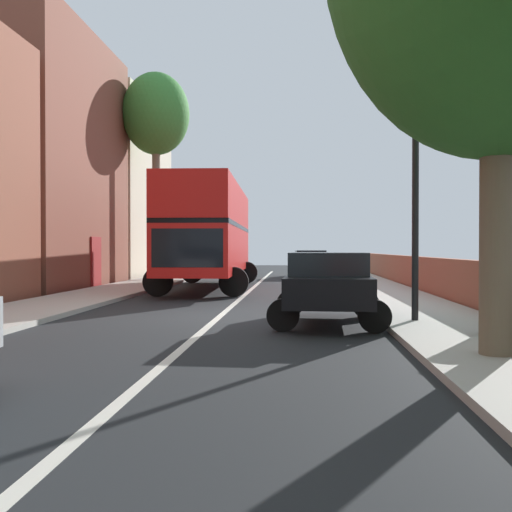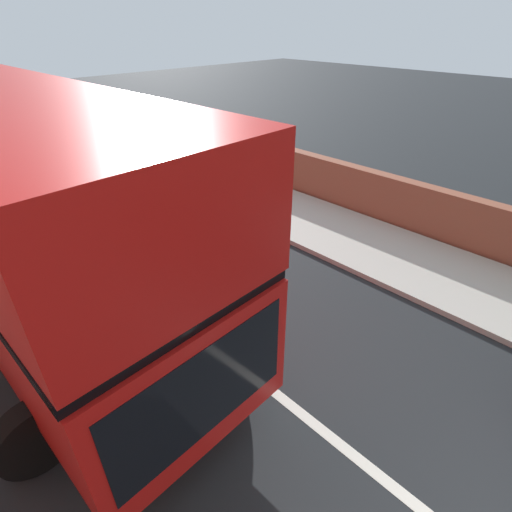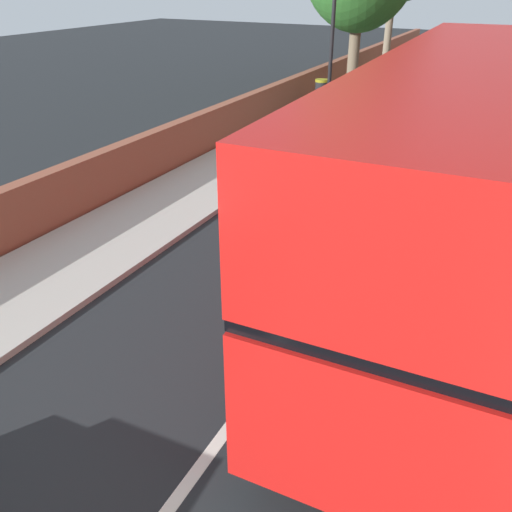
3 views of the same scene
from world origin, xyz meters
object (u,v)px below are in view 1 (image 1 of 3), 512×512
(litter_bin_right, at_px, (496,301))
(lamppost_right, at_px, (416,144))
(parked_car_black_right_2, at_px, (328,283))
(parked_car_grey_right_1, at_px, (310,262))
(double_decker_bus, at_px, (209,230))
(street_tree_left_0, at_px, (156,116))

(litter_bin_right, bearing_deg, lamppost_right, 117.52)
(parked_car_black_right_2, distance_m, litter_bin_right, 3.47)
(parked_car_grey_right_1, bearing_deg, parked_car_black_right_2, -90.01)
(parked_car_grey_right_1, relative_size, lamppost_right, 0.67)
(parked_car_grey_right_1, distance_m, parked_car_black_right_2, 20.11)
(litter_bin_right, bearing_deg, parked_car_grey_right_1, 97.20)
(double_decker_bus, bearing_deg, parked_car_grey_right_1, 66.38)
(double_decker_bus, bearing_deg, parked_car_black_right_2, -68.20)
(parked_car_grey_right_1, distance_m, street_tree_left_0, 11.50)
(double_decker_bus, bearing_deg, street_tree_left_0, 124.94)
(lamppost_right, bearing_deg, litter_bin_right, -62.48)
(parked_car_grey_right_1, height_order, street_tree_left_0, street_tree_left_0)
(parked_car_grey_right_1, xyz_separation_m, parked_car_black_right_2, (-0.01, -20.11, 0.01))
(double_decker_bus, distance_m, parked_car_black_right_2, 11.40)
(double_decker_bus, xyz_separation_m, parked_car_black_right_2, (4.20, -10.49, -1.47))
(street_tree_left_0, bearing_deg, double_decker_bus, -55.06)
(parked_car_black_right_2, bearing_deg, litter_bin_right, -36.05)
(litter_bin_right, bearing_deg, street_tree_left_0, 120.86)
(litter_bin_right, bearing_deg, parked_car_black_right_2, 143.95)
(parked_car_grey_right_1, distance_m, litter_bin_right, 22.32)
(double_decker_bus, xyz_separation_m, street_tree_left_0, (-3.39, 4.85, 5.74))
(double_decker_bus, bearing_deg, lamppost_right, -60.52)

